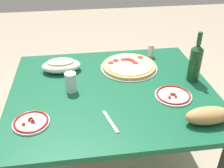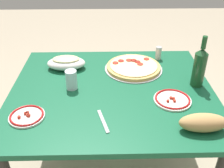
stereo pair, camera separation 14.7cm
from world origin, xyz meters
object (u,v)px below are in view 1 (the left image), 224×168
(dining_table, at_px, (112,105))
(baked_pasta_dish, at_px, (61,65))
(bread_loaf, at_px, (208,116))
(pepperoni_pizza, at_px, (129,66))
(wine_bottle, at_px, (195,62))
(spice_shaker, at_px, (151,51))
(water_glass, at_px, (71,82))
(side_plate_near, at_px, (31,122))
(side_plate_far, at_px, (173,95))

(dining_table, bearing_deg, baked_pasta_dish, -41.12)
(bread_loaf, bearing_deg, pepperoni_pizza, -66.13)
(pepperoni_pizza, bearing_deg, baked_pasta_dish, -3.02)
(dining_table, xyz_separation_m, wine_bottle, (-0.48, -0.03, 0.23))
(bread_loaf, height_order, spice_shaker, spice_shaker)
(dining_table, relative_size, baked_pasta_dish, 4.70)
(dining_table, height_order, wine_bottle, wine_bottle)
(baked_pasta_dish, distance_m, water_glass, 0.25)
(side_plate_near, bearing_deg, spice_shaker, -140.17)
(water_glass, distance_m, bread_loaf, 0.72)
(wine_bottle, distance_m, side_plate_near, 0.94)
(pepperoni_pizza, relative_size, side_plate_near, 2.12)
(side_plate_near, xyz_separation_m, spice_shaker, (-0.73, -0.61, 0.03))
(pepperoni_pizza, xyz_separation_m, bread_loaf, (-0.26, 0.58, 0.03))
(water_glass, bearing_deg, spice_shaker, -146.71)
(wine_bottle, bearing_deg, side_plate_near, 17.01)
(side_plate_far, xyz_separation_m, bread_loaf, (-0.08, 0.23, 0.03))
(spice_shaker, bearing_deg, baked_pasta_dish, 11.23)
(side_plate_far, bearing_deg, bread_loaf, 110.32)
(pepperoni_pizza, xyz_separation_m, baked_pasta_dish, (0.42, -0.02, 0.03))
(baked_pasta_dish, bearing_deg, wine_bottle, 164.09)
(dining_table, distance_m, wine_bottle, 0.54)
(bread_loaf, distance_m, spice_shaker, 0.72)
(baked_pasta_dish, distance_m, side_plate_far, 0.70)
(baked_pasta_dish, relative_size, spice_shaker, 2.76)
(wine_bottle, bearing_deg, pepperoni_pizza, -29.85)
(baked_pasta_dish, xyz_separation_m, wine_bottle, (-0.77, 0.22, 0.08))
(side_plate_near, xyz_separation_m, bread_loaf, (-0.81, 0.11, 0.03))
(pepperoni_pizza, xyz_separation_m, side_plate_far, (-0.17, 0.35, -0.01))
(baked_pasta_dish, relative_size, bread_loaf, 1.10)
(baked_pasta_dish, bearing_deg, pepperoni_pizza, 176.98)
(side_plate_near, relative_size, side_plate_far, 0.87)
(water_glass, bearing_deg, bread_loaf, 149.80)
(pepperoni_pizza, height_order, side_plate_near, pepperoni_pizza)
(water_glass, bearing_deg, pepperoni_pizza, -149.44)
(dining_table, height_order, baked_pasta_dish, baked_pasta_dish)
(water_glass, xyz_separation_m, bread_loaf, (-0.62, 0.36, -0.01))
(water_glass, bearing_deg, dining_table, 177.62)
(pepperoni_pizza, distance_m, side_plate_far, 0.39)
(water_glass, bearing_deg, baked_pasta_dish, -76.03)
(side_plate_near, bearing_deg, baked_pasta_dish, -104.77)
(baked_pasta_dish, xyz_separation_m, water_glass, (-0.06, 0.24, 0.01))
(water_glass, xyz_separation_m, side_plate_far, (-0.54, 0.14, -0.05))
(baked_pasta_dish, bearing_deg, water_glass, 103.97)
(wine_bottle, xyz_separation_m, bread_loaf, (0.09, 0.38, -0.08))
(side_plate_far, bearing_deg, baked_pasta_dish, -32.05)
(dining_table, distance_m, side_plate_far, 0.36)
(wine_bottle, height_order, water_glass, wine_bottle)
(water_glass, distance_m, side_plate_near, 0.32)
(wine_bottle, xyz_separation_m, water_glass, (0.71, 0.02, -0.06))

